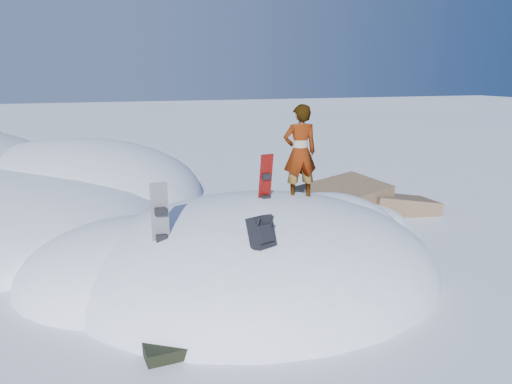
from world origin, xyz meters
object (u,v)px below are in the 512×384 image
object	(u,v)px
backpack	(262,232)
snowboard_red	(265,189)
person	(300,152)
snowboard_dark	(161,227)

from	to	relation	value
backpack	snowboard_red	bearing A→B (deg)	48.36
snowboard_red	person	bearing A→B (deg)	0.91
snowboard_red	backpack	size ratio (longest dim) A/B	2.42
backpack	person	distance (m)	2.56
snowboard_dark	backpack	distance (m)	1.66
person	backpack	bearing A→B (deg)	57.24
snowboard_red	snowboard_dark	xyz separation A→B (m)	(-2.06, -0.81, -0.29)
snowboard_red	snowboard_dark	bearing A→B (deg)	-171.49
snowboard_red	person	world-z (taller)	person
person	snowboard_red	bearing A→B (deg)	18.11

